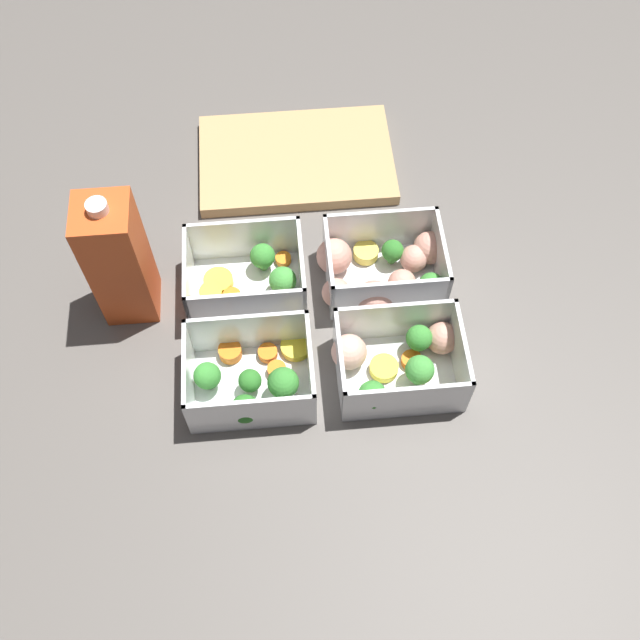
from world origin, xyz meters
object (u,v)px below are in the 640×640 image
Objects in this scene: container_near_left at (252,378)px; juice_carton at (118,260)px; container_far_left at (250,277)px; container_near_right at (398,360)px; container_far_right at (383,270)px.

container_near_left is 0.78× the size of juice_carton.
container_near_right is at bearing -38.27° from container_far_left.
juice_carton is at bearing -176.84° from container_far_left.
container_near_left is 0.87× the size of container_far_right.
juice_carton reaches higher than container_far_right.
container_near_right is 0.83× the size of juice_carton.
container_far_left is (0.00, 0.15, -0.00)m from container_near_left.
container_far_left and container_far_right have the same top height.
container_near_left is 1.06× the size of container_far_left.
juice_carton is at bearing -179.36° from container_far_right.
juice_carton is (-0.15, -0.01, 0.07)m from container_far_left.
container_far_left is 0.17m from juice_carton.
juice_carton reaches higher than container_near_left.
container_far_left is 0.82× the size of container_far_right.
container_near_right is at bearing -21.59° from juice_carton.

